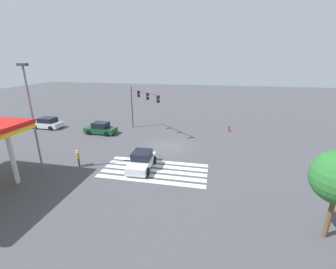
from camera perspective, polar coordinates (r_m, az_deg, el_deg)
ground_plane at (r=26.18m, az=0.00°, el=-3.08°), size 138.25×138.25×0.00m
crosswalk_markings at (r=20.78m, az=-3.46°, el=-9.10°), size 9.53×4.40×0.01m
traffic_signal_mast at (r=30.65m, az=-7.02°, el=8.71°), size 5.72×5.72×5.96m
car_0 at (r=37.60m, az=-28.35°, el=2.55°), size 4.29×2.21×1.59m
car_1 at (r=31.90m, az=-16.73°, el=1.46°), size 4.31×2.17×1.59m
car_2 at (r=21.05m, az=-6.72°, el=-6.65°), size 2.18×4.16×1.58m
pedestrian at (r=22.80m, az=-21.86°, el=-5.34°), size 0.41×0.41×1.65m
street_light_pole_a at (r=21.73m, az=-31.33°, el=4.87°), size 0.80×0.36×9.35m
fire_hydrant at (r=32.76m, az=15.23°, el=1.50°), size 0.22×0.22×0.86m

